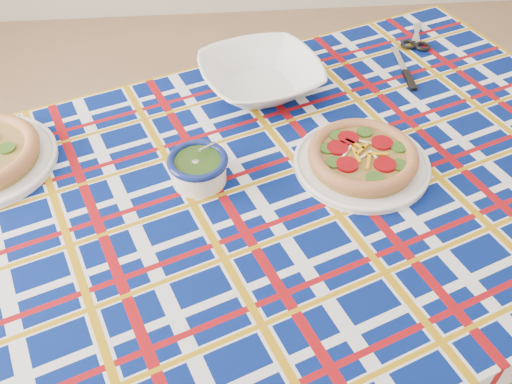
{
  "coord_description": "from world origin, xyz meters",
  "views": [
    {
      "loc": [
        0.07,
        -1.28,
        1.67
      ],
      "look_at": [
        0.14,
        -0.42,
        0.82
      ],
      "focal_mm": 40.0,
      "sensor_mm": 36.0,
      "label": 1
    }
  ],
  "objects_px": {
    "main_focaccia_plate": "(363,156)",
    "serving_bowl": "(261,77)",
    "pesto_bowl": "(198,167)",
    "dining_table": "(282,214)"
  },
  "relations": [
    {
      "from": "pesto_bowl",
      "to": "serving_bowl",
      "type": "relative_size",
      "value": 0.43
    },
    {
      "from": "dining_table",
      "to": "serving_bowl",
      "type": "distance_m",
      "value": 0.4
    },
    {
      "from": "pesto_bowl",
      "to": "serving_bowl",
      "type": "height_order",
      "value": "pesto_bowl"
    },
    {
      "from": "main_focaccia_plate",
      "to": "serving_bowl",
      "type": "distance_m",
      "value": 0.38
    },
    {
      "from": "main_focaccia_plate",
      "to": "serving_bowl",
      "type": "relative_size",
      "value": 1.02
    },
    {
      "from": "serving_bowl",
      "to": "dining_table",
      "type": "bearing_deg",
      "value": -87.79
    },
    {
      "from": "dining_table",
      "to": "main_focaccia_plate",
      "type": "height_order",
      "value": "main_focaccia_plate"
    },
    {
      "from": "serving_bowl",
      "to": "pesto_bowl",
      "type": "bearing_deg",
      "value": -116.38
    },
    {
      "from": "pesto_bowl",
      "to": "serving_bowl",
      "type": "xyz_separation_m",
      "value": [
        0.17,
        0.34,
        -0.0
      ]
    },
    {
      "from": "pesto_bowl",
      "to": "main_focaccia_plate",
      "type": "bearing_deg",
      "value": 2.0
    }
  ]
}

